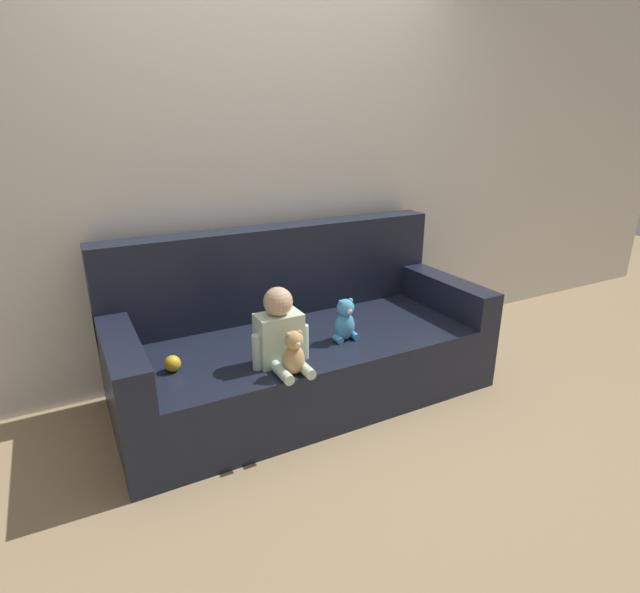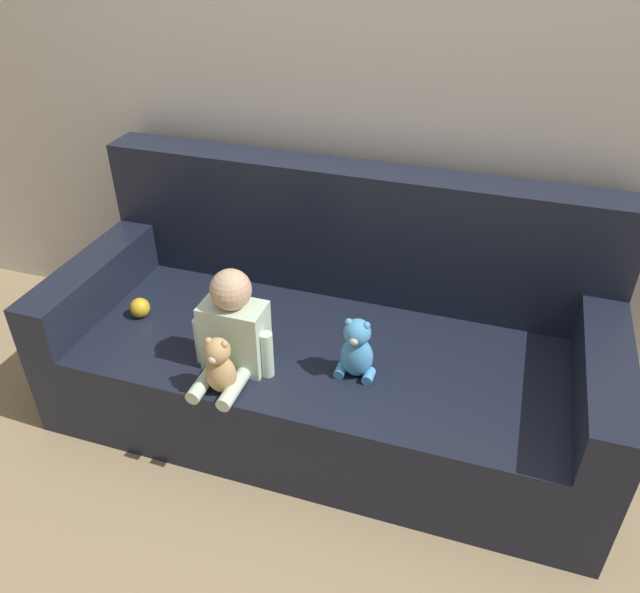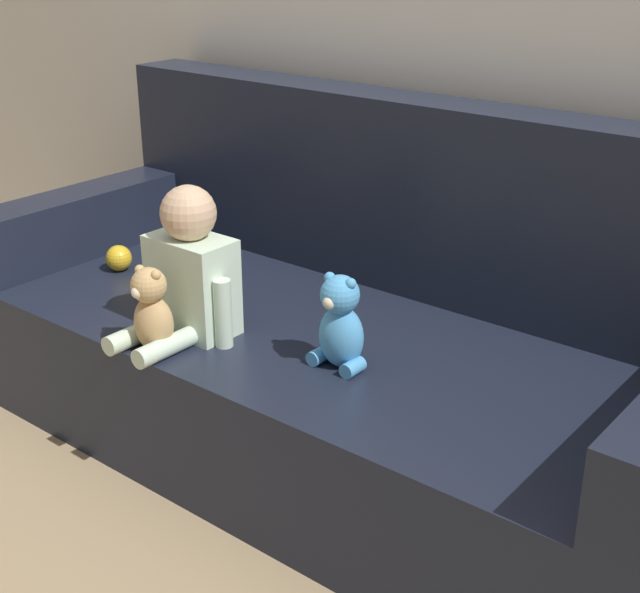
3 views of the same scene
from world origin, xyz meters
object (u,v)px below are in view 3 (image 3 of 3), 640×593
at_px(couch, 348,342).
at_px(teddy_bear_brown, 152,310).
at_px(toy_ball, 119,258).
at_px(person_baby, 188,273).
at_px(plush_toy_side, 340,324).

relative_size(couch, teddy_bear_brown, 9.37).
relative_size(teddy_bear_brown, toy_ball, 2.80).
relative_size(person_baby, toy_ball, 4.91).
distance_m(teddy_bear_brown, toy_ball, 0.60).
xyz_separation_m(couch, toy_ball, (-0.76, -0.17, 0.12)).
distance_m(couch, plush_toy_side, 0.35).
bearing_deg(couch, person_baby, -127.88).
relative_size(couch, person_baby, 5.34).
distance_m(plush_toy_side, toy_ball, 0.93).
bearing_deg(plush_toy_side, person_baby, -168.23).
xyz_separation_m(couch, person_baby, (-0.26, -0.34, 0.24)).
bearing_deg(toy_ball, plush_toy_side, -4.86).
xyz_separation_m(person_baby, plush_toy_side, (0.43, 0.09, -0.05)).
height_order(teddy_bear_brown, plush_toy_side, plush_toy_side).
bearing_deg(teddy_bear_brown, toy_ball, 149.03).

